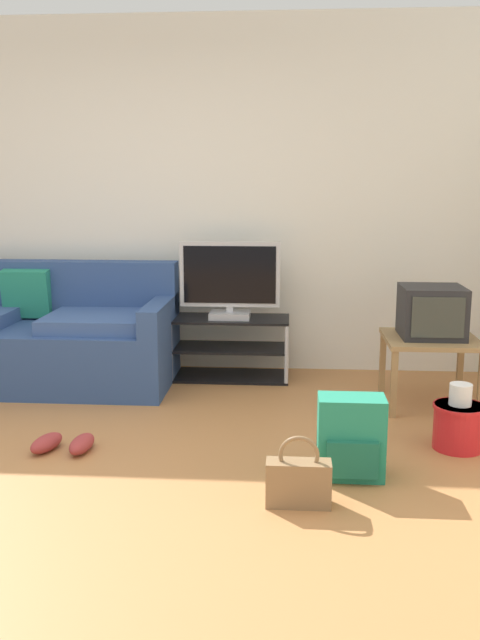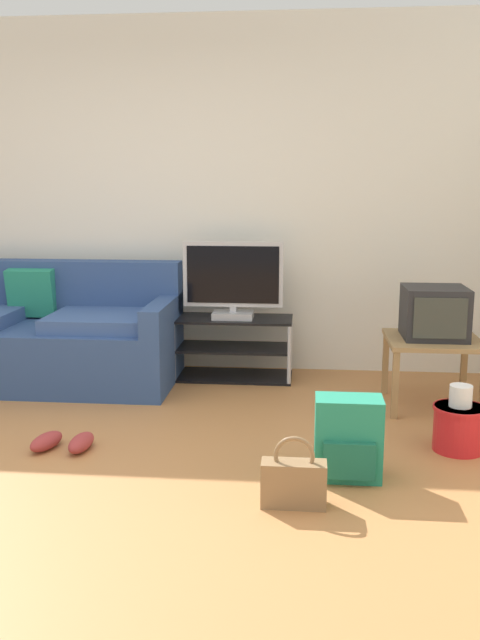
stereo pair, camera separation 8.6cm
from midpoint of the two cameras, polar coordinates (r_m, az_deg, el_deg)
name	(u,v)px [view 1 (the left image)]	position (r m, az deg, el deg)	size (l,w,h in m)	color
ground_plane	(64,500)	(3.42, -15.24, -14.37)	(9.00, 9.80, 0.02)	#B27542
wall_back	(157,198)	(5.46, -7.40, 10.12)	(9.00, 0.10, 2.70)	silver
couch	(35,339)	(5.27, -17.28, -1.50)	(2.04, 0.90, 0.88)	navy
tv_stand	(230,348)	(5.18, -1.29, -2.34)	(0.89, 0.41, 0.47)	black
flat_tv	(230,281)	(5.06, -1.34, 3.29)	(0.74, 0.22, 0.57)	#B2B2B7
side_table	(430,346)	(4.65, 15.14, -2.15)	(0.60, 0.60, 0.46)	#9E7A4C
crt_tv	(432,312)	(4.62, 15.24, 0.67)	(0.40, 0.40, 0.33)	#232326
backpack	(351,438)	(3.49, 8.56, -9.75)	(0.33, 0.27, 0.42)	#238466
handbag	(298,481)	(3.20, 4.13, -13.29)	(0.30, 0.11, 0.34)	olive
cleaning_bucket	(459,422)	(4.00, 17.25, -8.19)	(0.29, 0.29, 0.37)	red
sneakers_pair	(64,443)	(3.95, -15.12, -9.95)	(0.35, 0.27, 0.09)	#993333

